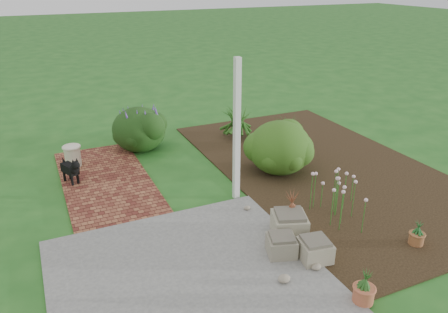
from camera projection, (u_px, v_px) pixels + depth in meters
name	position (u px, v px, depth m)	size (l,w,h in m)	color
ground	(223.00, 203.00, 7.63)	(80.00, 80.00, 0.00)	#205C1D
concrete_patio	(191.00, 281.00, 5.68)	(3.50, 3.50, 0.04)	slate
brick_path	(106.00, 180.00, 8.44)	(1.60, 3.50, 0.04)	#5B241C
garden_bed	(323.00, 167.00, 8.99)	(4.00, 7.00, 0.03)	black
veranda_post	(237.00, 132.00, 7.34)	(0.10, 0.10, 2.50)	white
stone_trough_near	(281.00, 246.00, 6.15)	(0.39, 0.39, 0.26)	#74715B
stone_trough_mid	(315.00, 250.00, 6.04)	(0.41, 0.41, 0.27)	gray
stone_trough_far	(289.00, 225.00, 6.58)	(0.50, 0.50, 0.33)	gray
black_dog	(71.00, 169.00, 8.17)	(0.33, 0.55, 0.50)	black
cream_ceramic_urn	(73.00, 156.00, 8.92)	(0.32, 0.32, 0.43)	beige
evergreen_shrub	(280.00, 146.00, 8.59)	(1.25, 1.25, 1.07)	#224415
agapanthus_clump_back	(287.00, 129.00, 9.89)	(0.91, 0.91, 0.82)	#113511
agapanthus_clump_front	(237.00, 119.00, 10.45)	(1.01, 1.01, 0.90)	#193D0C
pink_flower_patch	(349.00, 197.00, 7.03)	(1.09, 1.09, 0.70)	#113D0F
terracotta_pot_bronze	(291.00, 221.00, 6.77)	(0.33, 0.33, 0.27)	#A66438
terracotta_pot_small_left	(416.00, 238.00, 6.41)	(0.21, 0.21, 0.18)	#955A32
terracotta_pot_small_right	(364.00, 294.00, 5.27)	(0.25, 0.25, 0.21)	#B45D3D
purple_flowering_bush	(139.00, 128.00, 9.75)	(1.19, 1.19, 1.01)	black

